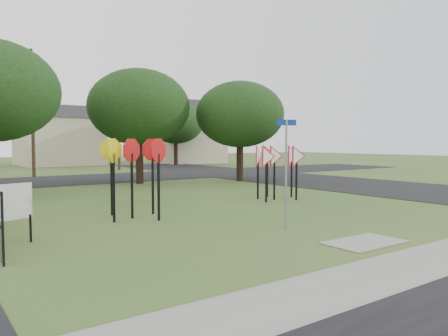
# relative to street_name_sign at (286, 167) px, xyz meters

# --- Properties ---
(ground) EXTENTS (140.00, 140.00, 0.00)m
(ground) POSITION_rel_street_name_sign_xyz_m (0.45, 0.06, -1.78)
(ground) COLOR #35521E
(sidewalk) EXTENTS (30.00, 1.60, 0.02)m
(sidewalk) POSITION_rel_street_name_sign_xyz_m (0.45, -4.14, -1.77)
(sidewalk) COLOR gray
(sidewalk) RESTS_ON ground
(street_right) EXTENTS (8.00, 50.00, 0.02)m
(street_right) POSITION_rel_street_name_sign_xyz_m (12.45, 10.06, -1.77)
(street_right) COLOR black
(street_right) RESTS_ON ground
(street_far) EXTENTS (60.00, 8.00, 0.02)m
(street_far) POSITION_rel_street_name_sign_xyz_m (0.45, 20.06, -1.77)
(street_far) COLOR black
(street_far) RESTS_ON ground
(curb_pad) EXTENTS (2.00, 1.20, 0.02)m
(curb_pad) POSITION_rel_street_name_sign_xyz_m (0.45, -2.34, -1.77)
(curb_pad) COLOR gray
(curb_pad) RESTS_ON ground
(street_name_sign) EXTENTS (0.63, 0.15, 3.11)m
(street_name_sign) POSITION_rel_street_name_sign_xyz_m (0.00, 0.00, 0.00)
(street_name_sign) COLOR gray
(street_name_sign) RESTS_ON ground
(stop_sign_cluster) EXTENTS (2.39, 2.04, 2.62)m
(stop_sign_cluster) POSITION_rel_street_name_sign_xyz_m (-2.72, 4.25, 0.15)
(stop_sign_cluster) COLOR black
(stop_sign_cluster) RESTS_ON ground
(yield_sign_cluster) EXTENTS (3.09, 1.63, 2.41)m
(yield_sign_cluster) POSITION_rel_street_name_sign_xyz_m (4.21, 5.04, -0.01)
(yield_sign_cluster) COLOR black
(yield_sign_cluster) RESTS_ON ground
(info_board) EXTENTS (1.15, 0.35, 1.48)m
(info_board) POSITION_rel_street_name_sign_xyz_m (-6.73, 2.54, -0.80)
(info_board) COLOR black
(info_board) RESTS_ON ground
(far_pole_a) EXTENTS (1.40, 0.24, 9.00)m
(far_pole_a) POSITION_rel_street_name_sign_xyz_m (-1.55, 24.06, 2.82)
(far_pole_a) COLOR #41331E
(far_pole_a) RESTS_ON ground
(far_pole_b) EXTENTS (1.40, 0.24, 8.50)m
(far_pole_b) POSITION_rel_street_name_sign_xyz_m (6.45, 28.06, 2.57)
(far_pole_b) COLOR #41331E
(far_pole_b) RESTS_ON ground
(house_mid) EXTENTS (8.40, 8.40, 6.20)m
(house_mid) POSITION_rel_street_name_sign_xyz_m (4.45, 40.06, 1.37)
(house_mid) COLOR beige
(house_mid) RESTS_ON ground
(house_right) EXTENTS (8.30, 8.30, 7.20)m
(house_right) POSITION_rel_street_name_sign_xyz_m (18.45, 36.06, 1.87)
(house_right) COLOR beige
(house_right) RESTS_ON ground
(tree_near_mid) EXTENTS (6.00, 6.00, 6.80)m
(tree_near_mid) POSITION_rel_street_name_sign_xyz_m (2.45, 15.06, 2.76)
(tree_near_mid) COLOR black
(tree_near_mid) RESTS_ON ground
(tree_near_right) EXTENTS (5.60, 5.60, 6.33)m
(tree_near_right) POSITION_rel_street_name_sign_xyz_m (8.45, 13.06, 2.45)
(tree_near_right) COLOR black
(tree_near_right) RESTS_ON ground
(tree_far_right) EXTENTS (6.00, 6.00, 6.80)m
(tree_far_right) POSITION_rel_street_name_sign_xyz_m (14.45, 32.06, 2.76)
(tree_far_right) COLOR black
(tree_far_right) RESTS_ON ground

